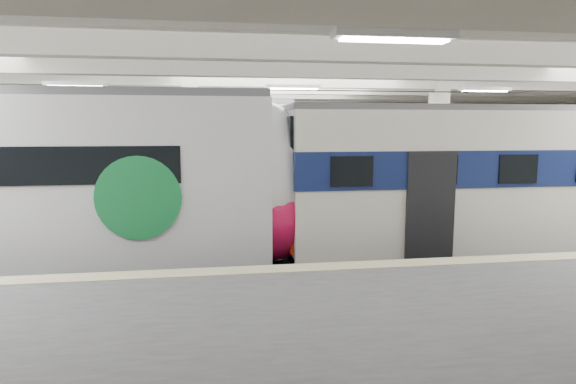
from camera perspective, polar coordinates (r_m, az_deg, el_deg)
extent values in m
cube|color=black|center=(12.85, 2.06, -9.67)|extent=(36.00, 24.00, 0.10)
cube|color=silver|center=(12.39, 2.19, 15.88)|extent=(36.00, 24.00, 0.20)
cube|color=beige|center=(22.19, -2.71, 5.03)|extent=(30.00, 0.10, 5.50)
cube|color=#4D4D50|center=(6.82, 12.96, -20.85)|extent=(30.00, 7.00, 1.10)
cube|color=beige|center=(9.48, 5.77, -8.74)|extent=(30.00, 0.50, 0.02)
cube|color=beige|center=(15.10, -11.33, 3.63)|extent=(0.50, 0.50, 5.50)
cube|color=beige|center=(16.76, 17.22, 3.82)|extent=(0.50, 0.50, 5.50)
cube|color=beige|center=(12.35, 2.18, 14.50)|extent=(30.00, 18.00, 0.50)
cube|color=#59544C|center=(12.82, 2.06, -9.11)|extent=(30.00, 1.52, 0.16)
cube|color=#59544C|center=(18.08, -1.18, -4.11)|extent=(30.00, 1.52, 0.16)
cylinder|color=black|center=(12.30, 2.17, 11.96)|extent=(30.00, 0.03, 0.03)
cylinder|color=black|center=(17.72, -1.22, 10.67)|extent=(30.00, 0.03, 0.03)
cube|color=white|center=(10.37, 4.30, 13.95)|extent=(26.00, 8.40, 0.12)
ellipsoid|color=silver|center=(12.19, -2.70, 1.52)|extent=(2.33, 2.88, 3.87)
ellipsoid|color=#C61042|center=(12.32, -2.12, -2.49)|extent=(2.47, 2.94, 2.37)
cylinder|color=#167C3B|center=(10.79, -17.32, -0.70)|extent=(1.82, 0.06, 1.82)
cube|color=silver|center=(14.68, 25.67, 1.30)|extent=(12.94, 2.84, 3.68)
cube|color=#121E52|center=(14.64, 25.77, 3.01)|extent=(12.98, 2.90, 0.90)
cube|color=#B4210C|center=(12.33, -0.37, -1.44)|extent=(0.08, 2.41, 2.03)
cube|color=black|center=(12.18, -0.37, 5.76)|extent=(0.08, 2.27, 1.33)
cube|color=#4C4C51|center=(14.62, 26.11, 8.80)|extent=(12.94, 2.21, 0.16)
cube|color=black|center=(15.01, 25.22, -6.28)|extent=(12.94, 1.99, 0.70)
cube|color=silver|center=(18.23, -23.78, 3.09)|extent=(15.05, 3.65, 4.05)
cube|color=#167C3B|center=(18.20, -23.87, 4.77)|extent=(15.09, 3.72, 0.85)
cube|color=#4C4C51|center=(18.21, -24.15, 9.80)|extent=(15.03, 3.12, 0.16)
cube|color=black|center=(18.52, -23.40, -3.78)|extent=(15.04, 3.33, 0.60)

